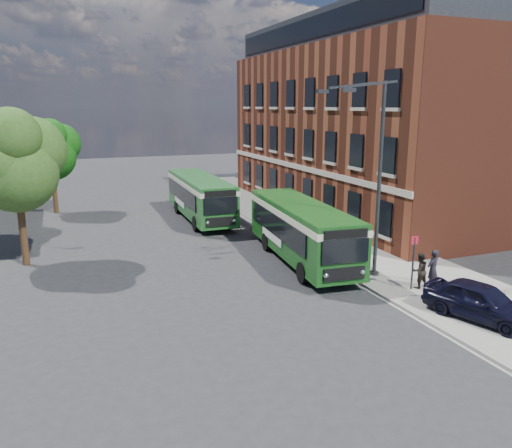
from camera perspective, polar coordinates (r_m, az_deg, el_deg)
name	(u,v)px	position (r m, az deg, el deg)	size (l,w,h in m)	color
ground	(256,278)	(23.70, 0.03, -6.20)	(120.00, 120.00, 0.00)	#29292B
pavement	(309,226)	(33.49, 6.11, -0.28)	(6.00, 48.00, 0.15)	gray
kerb_line	(267,232)	(32.23, 1.30, -0.88)	(0.12, 48.00, 0.01)	beige
brick_office	(369,119)	(39.61, 12.79, 11.65)	(12.10, 26.00, 14.20)	brown
street_lamp	(373,178)	(23.09, 13.19, 5.18)	(2.96, 2.38, 9.00)	#313335
bus_stop_sign	(413,259)	(22.53, 17.53, -3.86)	(0.35, 0.08, 2.52)	#313335
bus_front	(301,227)	(25.94, 5.21, -0.30)	(3.53, 10.51, 3.02)	#185019
bus_rear	(200,194)	(35.75, -6.42, 3.46)	(2.87, 10.77, 3.02)	#216025
parked_car	(480,301)	(20.54, 24.26, -8.03)	(1.68, 4.17, 1.42)	black
pedestrian_a	(433,270)	(22.96, 19.55, -4.93)	(0.64, 0.42, 1.76)	black
pedestrian_b	(419,271)	(22.95, 18.17, -5.08)	(0.77, 0.60, 1.58)	black
tree_left	(16,160)	(27.15, -25.70, 6.61)	(4.68, 4.45, 7.90)	#3B2715
tree_right	(51,149)	(40.15, -22.33, 7.90)	(4.19, 3.98, 7.07)	#3B2715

